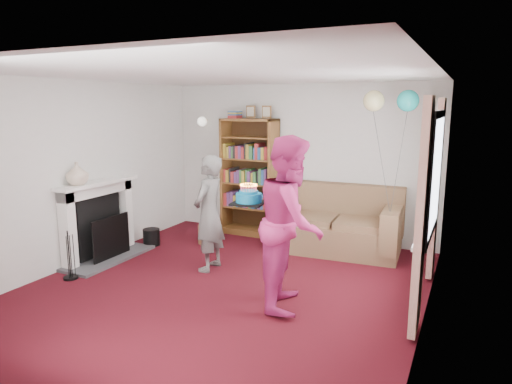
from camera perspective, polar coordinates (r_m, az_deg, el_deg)
The scene contains 16 objects.
ground at distance 5.62m, azimuth -4.02°, elevation -11.88°, with size 5.00×5.00×0.00m, color black.
wall_back at distance 7.52m, azimuth 5.34°, elevation 3.79°, with size 4.50×0.02×2.50m, color silver.
wall_left at distance 6.67m, azimuth -21.32°, elevation 2.19°, with size 0.02×5.00×2.50m, color silver.
wall_right at distance 4.60m, azimuth 21.06°, elevation -1.42°, with size 0.02×5.00×2.50m, color silver.
ceiling at distance 5.19m, azimuth -4.39°, elevation 14.52°, with size 4.50×5.00×0.01m, color white.
fireplace at distance 6.82m, azimuth -18.73°, elevation -3.80°, with size 0.55×1.80×1.12m.
window_bay at distance 5.20m, azimuth 20.99°, elevation -0.59°, with size 0.14×2.02×2.20m.
wall_sconce at distance 8.12m, azimuth -6.75°, elevation 8.75°, with size 0.16×0.23×0.16m.
bookcase at distance 7.68m, azimuth -0.72°, elevation 1.75°, with size 0.92×0.42×2.16m.
sofa at distance 7.04m, azimuth 10.25°, elevation -4.23°, with size 1.83×0.97×0.97m.
wicker_basket at distance 7.33m, azimuth -5.77°, elevation -5.15°, with size 0.38×0.38×0.35m.
person_striped at distance 6.02m, azimuth -5.89°, elevation -2.67°, with size 0.56×0.37×1.53m, color black.
person_magenta at distance 4.90m, azimuth 4.42°, elevation -3.80°, with size 0.91×0.71×1.86m, color #B32364.
birthday_cake at distance 5.10m, azimuth -0.92°, elevation -0.73°, with size 0.35×0.35×0.22m.
balloons at distance 6.41m, azimuth 16.48°, elevation 10.87°, with size 0.72×0.28×1.68m.
mantel_vase at distance 6.46m, azimuth -21.45°, elevation 2.16°, with size 0.29×0.29×0.30m, color beige.
Camera 1 is at (2.58, -4.50, 2.17)m, focal length 32.00 mm.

